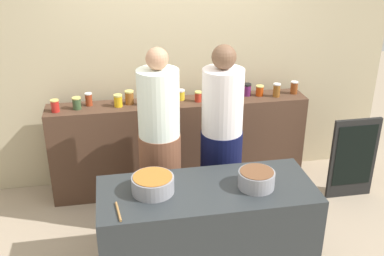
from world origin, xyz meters
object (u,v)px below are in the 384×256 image
(preserve_jar_0, at_px, (55,106))
(preserve_jar_6, at_px, (157,98))
(preserve_jar_1, at_px, (77,103))
(preserve_jar_2, at_px, (89,99))
(preserve_jar_9, at_px, (219,96))
(preserve_jar_5, at_px, (145,99))
(preserve_jar_8, at_px, (198,96))
(cooking_pot_center, at_px, (256,179))
(preserve_jar_4, at_px, (129,97))
(wooden_spoon, at_px, (118,212))
(cook_in_cap, at_px, (221,148))
(preserve_jar_14, at_px, (294,87))
(chalkboard_sign, at_px, (353,158))
(preserve_jar_10, at_px, (228,91))
(preserve_jar_12, at_px, (260,91))
(preserve_jar_7, at_px, (181,95))
(preserve_jar_13, at_px, (277,90))
(cooking_pot_left, at_px, (153,184))
(preserve_jar_3, at_px, (118,101))
(cook_with_tongs, at_px, (160,153))
(preserve_jar_11, at_px, (247,90))

(preserve_jar_0, bearing_deg, preserve_jar_6, 2.91)
(preserve_jar_1, relative_size, preserve_jar_6, 1.06)
(preserve_jar_1, xyz_separation_m, preserve_jar_2, (0.12, 0.08, 0.00))
(preserve_jar_9, bearing_deg, preserve_jar_5, 178.41)
(preserve_jar_8, bearing_deg, cooking_pot_center, -82.55)
(preserve_jar_4, xyz_separation_m, wooden_spoon, (-0.19, -1.63, -0.25))
(cooking_pot_center, bearing_deg, cook_in_cap, 97.35)
(preserve_jar_14, relative_size, chalkboard_sign, 0.15)
(cooking_pot_center, relative_size, wooden_spoon, 1.21)
(preserve_jar_10, distance_m, preserve_jar_12, 0.35)
(preserve_jar_2, relative_size, preserve_jar_7, 1.20)
(preserve_jar_12, distance_m, preserve_jar_14, 0.38)
(preserve_jar_8, xyz_separation_m, preserve_jar_13, (0.84, -0.01, 0.02))
(preserve_jar_10, xyz_separation_m, cooking_pot_left, (-0.95, -1.41, -0.19))
(preserve_jar_3, distance_m, preserve_jar_13, 1.66)
(preserve_jar_3, distance_m, cook_with_tongs, 0.80)
(preserve_jar_4, distance_m, preserve_jar_10, 1.03)
(preserve_jar_2, bearing_deg, preserve_jar_0, -161.00)
(preserve_jar_6, height_order, wooden_spoon, preserve_jar_6)
(preserve_jar_1, distance_m, preserve_jar_9, 1.44)
(preserve_jar_12, xyz_separation_m, cooking_pot_left, (-1.29, -1.39, -0.18))
(preserve_jar_13, distance_m, preserve_jar_14, 0.23)
(preserve_jar_4, bearing_deg, wooden_spoon, -96.55)
(preserve_jar_8, bearing_deg, preserve_jar_12, 4.48)
(cooking_pot_left, height_order, wooden_spoon, cooking_pot_left)
(preserve_jar_4, height_order, preserve_jar_11, preserve_jar_4)
(preserve_jar_1, height_order, preserve_jar_9, preserve_jar_1)
(preserve_jar_0, bearing_deg, preserve_jar_8, 0.84)
(preserve_jar_9, xyz_separation_m, preserve_jar_14, (0.85, 0.08, 0.02))
(preserve_jar_10, distance_m, preserve_jar_14, 0.73)
(preserve_jar_1, relative_size, preserve_jar_14, 0.90)
(cooking_pot_left, xyz_separation_m, cooking_pot_center, (0.80, -0.07, 0.00))
(preserve_jar_3, bearing_deg, preserve_jar_1, 179.28)
(preserve_jar_8, relative_size, cooking_pot_center, 0.38)
(preserve_jar_12, bearing_deg, preserve_jar_13, -19.87)
(preserve_jar_5, bearing_deg, preserve_jar_14, 1.95)
(preserve_jar_11, relative_size, cook_with_tongs, 0.07)
(preserve_jar_4, distance_m, cooking_pot_center, 1.73)
(preserve_jar_13, bearing_deg, preserve_jar_4, 177.51)
(preserve_jar_6, relative_size, preserve_jar_9, 1.10)
(preserve_jar_1, xyz_separation_m, preserve_jar_3, (0.41, -0.01, 0.00))
(preserve_jar_4, distance_m, chalkboard_sign, 2.41)
(preserve_jar_10, height_order, cooking_pot_center, preserve_jar_10)
(cooking_pot_center, xyz_separation_m, chalkboard_sign, (1.38, 0.93, -0.44))
(preserve_jar_10, bearing_deg, preserve_jar_1, -177.82)
(preserve_jar_4, bearing_deg, cook_with_tongs, -73.18)
(cook_with_tongs, bearing_deg, wooden_spoon, -114.13)
(wooden_spoon, bearing_deg, preserve_jar_7, 66.44)
(preserve_jar_5, xyz_separation_m, preserve_jar_13, (1.39, -0.00, 0.00))
(preserve_jar_8, relative_size, cooking_pot_left, 0.33)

